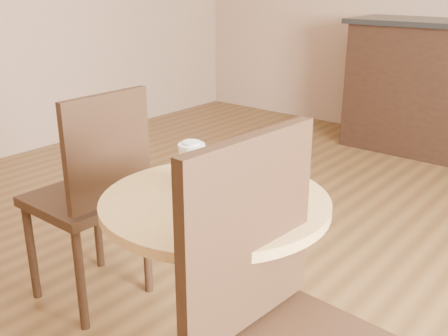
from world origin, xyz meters
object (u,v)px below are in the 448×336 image
(cafe_table, at_px, (216,268))
(coffee_cup, at_px, (192,165))
(banana, at_px, (222,193))
(muffin, at_px, (211,185))
(chair_left, at_px, (93,191))

(cafe_table, xyz_separation_m, coffee_cup, (-0.12, 0.04, 0.29))
(coffee_cup, height_order, banana, coffee_cup)
(muffin, height_order, banana, muffin)
(cafe_table, height_order, banana, banana)
(coffee_cup, relative_size, banana, 0.52)
(cafe_table, relative_size, muffin, 7.34)
(coffee_cup, distance_m, muffin, 0.14)
(cafe_table, distance_m, chair_left, 0.79)
(cafe_table, relative_size, banana, 2.86)
(chair_left, bearing_deg, muffin, 78.30)
(coffee_cup, bearing_deg, chair_left, -172.50)
(cafe_table, bearing_deg, chair_left, 169.48)
(cafe_table, distance_m, coffee_cup, 0.32)
(cafe_table, bearing_deg, coffee_cup, 163.33)
(chair_left, bearing_deg, banana, 80.23)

